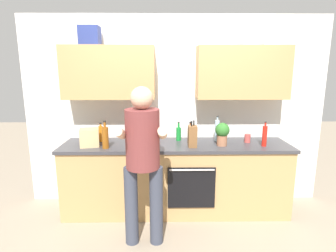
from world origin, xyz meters
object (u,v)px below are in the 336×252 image
(bottle_soy, at_px, (133,131))
(bottle_water, at_px, (217,130))
(potted_herb, at_px, (222,133))
(grocery_bag_crisps, at_px, (149,137))
(person_standing, at_px, (143,155))
(knife_block, at_px, (192,136))
(bottle_juice, at_px, (101,133))
(cup_ceramic, at_px, (247,138))
(bottle_vinegar, at_px, (191,135))
(bottle_soda, at_px, (179,133))
(grocery_bag_bread, at_px, (89,138))
(bottle_syrup, at_px, (105,137))
(cup_coffee, at_px, (132,144))
(bottle_hotsauce, at_px, (265,136))

(bottle_soy, bearing_deg, bottle_water, 1.02)
(potted_herb, bearing_deg, grocery_bag_crisps, 172.58)
(person_standing, relative_size, bottle_soy, 4.69)
(bottle_soy, relative_size, knife_block, 1.12)
(bottle_juice, xyz_separation_m, knife_block, (1.15, -0.26, 0.03))
(cup_ceramic, relative_size, grocery_bag_crisps, 0.48)
(bottle_vinegar, xyz_separation_m, cup_ceramic, (0.73, 0.03, -0.06))
(bottle_soda, height_order, grocery_bag_bread, bottle_soda)
(bottle_juice, height_order, bottle_syrup, bottle_syrup)
(knife_block, relative_size, grocery_bag_bread, 1.43)
(bottle_juice, bearing_deg, bottle_vinegar, -4.85)
(potted_herb, bearing_deg, person_standing, -146.46)
(grocery_bag_crisps, bearing_deg, person_standing, -92.03)
(cup_ceramic, distance_m, cup_coffee, 1.46)
(bottle_water, bearing_deg, bottle_soy, -178.98)
(bottle_hotsauce, distance_m, cup_coffee, 1.60)
(bottle_syrup, relative_size, bottle_soda, 1.34)
(bottle_water, distance_m, grocery_bag_bread, 1.60)
(bottle_juice, height_order, grocery_bag_crisps, bottle_juice)
(grocery_bag_bread, bearing_deg, bottle_water, 7.80)
(person_standing, xyz_separation_m, bottle_vinegar, (0.55, 0.73, 0.03))
(person_standing, height_order, grocery_bag_crisps, person_standing)
(person_standing, relative_size, bottle_hotsauce, 5.49)
(bottle_hotsauce, height_order, knife_block, knife_block)
(person_standing, distance_m, knife_block, 0.79)
(bottle_soda, bearing_deg, cup_coffee, -147.86)
(potted_herb, relative_size, grocery_bag_bread, 1.27)
(bottle_juice, bearing_deg, potted_herb, -7.93)
(bottle_water, xyz_separation_m, grocery_bag_crisps, (-0.87, -0.09, -0.06))
(bottle_soy, distance_m, bottle_syrup, 0.41)
(cup_ceramic, height_order, grocery_bag_crisps, grocery_bag_crisps)
(cup_ceramic, bearing_deg, grocery_bag_crisps, -178.93)
(bottle_soda, relative_size, cup_coffee, 2.40)
(potted_herb, bearing_deg, knife_block, -172.33)
(bottle_juice, height_order, bottle_water, bottle_water)
(bottle_soy, bearing_deg, grocery_bag_bread, -158.65)
(bottle_water, xyz_separation_m, grocery_bag_bread, (-1.58, -0.22, -0.03))
(bottle_hotsauce, bearing_deg, bottle_soda, 164.44)
(potted_herb, bearing_deg, bottle_hotsauce, -3.99)
(cup_coffee, relative_size, knife_block, 0.32)
(bottle_juice, height_order, cup_coffee, bottle_juice)
(bottle_vinegar, bearing_deg, bottle_water, 14.75)
(bottle_syrup, distance_m, potted_herb, 1.40)
(bottle_hotsauce, bearing_deg, bottle_water, 155.49)
(bottle_soda, height_order, cup_coffee, bottle_soda)
(person_standing, relative_size, grocery_bag_crisps, 7.66)
(cup_coffee, xyz_separation_m, grocery_bag_bread, (-0.52, 0.10, 0.06))
(grocery_bag_bread, bearing_deg, bottle_syrup, -23.32)
(cup_ceramic, bearing_deg, cup_coffee, -170.30)
(bottle_water, bearing_deg, bottle_vinegar, -165.25)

